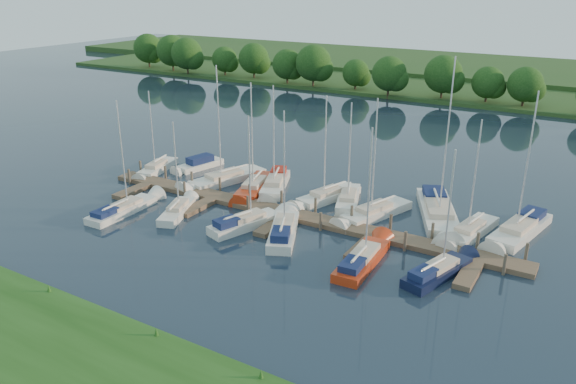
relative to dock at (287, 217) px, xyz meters
The scene contains 24 objects.
ground 7.31m from the dock, 90.00° to the right, with size 260.00×260.00×0.00m, color #1A2735.
near_bank 23.31m from the dock, 90.00° to the right, with size 90.00×10.00×0.50m, color #1C4413.
dock is the anchor object (origin of this frame).
mooring_pilings 1.19m from the dock, 90.00° to the left, with size 38.24×2.84×2.00m.
far_shore 67.69m from the dock, 90.00° to the left, with size 180.00×30.00×0.60m, color #1F441A.
distant_hill 92.69m from the dock, 90.00° to the left, with size 220.00×40.00×1.40m, color #344F22.
treeline 55.04m from the dock, 90.96° to the left, with size 145.18×9.31×8.18m.
sailboat_n_0 18.74m from the dock, 168.73° to the left, with size 2.99×7.10×9.12m.
motorboat 16.74m from the dock, 155.72° to the left, with size 2.90×6.13×1.68m.
sailboat_n_2 11.17m from the dock, 155.93° to the left, with size 4.73×9.69×12.19m.
sailboat_n_3 7.43m from the dock, 146.09° to the left, with size 4.02×8.68×11.00m.
sailboat_n_4 7.41m from the dock, 129.77° to the left, with size 4.52×8.18×10.75m.
sailboat_n_5 5.64m from the dock, 80.36° to the left, with size 3.86×8.02×10.25m.
sailboat_n_6 6.62m from the dock, 62.65° to the left, with size 3.96×7.62×9.81m.
sailboat_n_7 7.51m from the dock, 33.69° to the left, with size 4.28×8.47×10.85m.
sailboat_n_8 13.06m from the dock, 31.47° to the left, with size 6.42×11.14×14.29m.
sailboat_n_9 15.04m from the dock, 17.54° to the left, with size 3.06×7.91×9.99m.
sailboat_n_10 18.94m from the dock, 20.69° to the left, with size 3.90×9.71×12.19m.
sailboat_s_0 14.39m from the dock, 155.29° to the right, with size 2.06×8.14×10.26m.
sailboat_s_1 9.59m from the dock, 155.95° to the right, with size 3.45×6.56×8.58m.
sailboat_s_2 3.73m from the dock, 121.73° to the right, with size 3.79×7.54×9.83m.
sailboat_s_3 3.26m from the dock, 63.27° to the right, with size 4.70×7.95×10.56m.
sailboat_s_4 9.75m from the dock, 24.26° to the right, with size 2.30×8.22×10.40m.
sailboat_s_5 14.49m from the dock, 12.18° to the right, with size 3.48×7.38×9.46m.
Camera 1 is at (22.71, -30.67, 19.39)m, focal length 35.00 mm.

